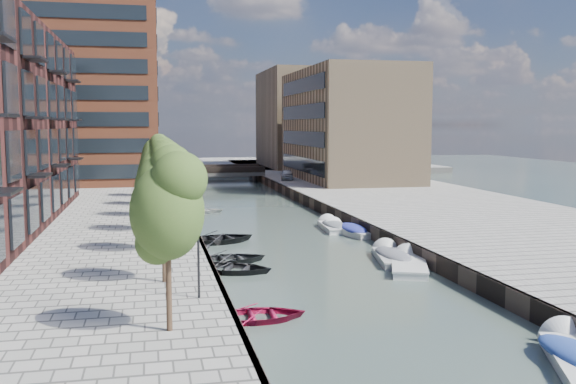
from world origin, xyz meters
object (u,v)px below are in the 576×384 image
object	(u,v)px
tree_4	(157,160)
sloop_3	(200,213)
motorboat_2	(409,266)
tree_6	(155,153)
tree_2	(160,174)
motorboat_4	(333,227)
tree_0	(167,205)
sloop_1	(228,263)
tree_3	(158,166)
sloop_4	(219,243)
tree_5	(156,156)
sloop_2	(258,320)
tree_1	(163,186)
motorboat_3	(349,231)
sloop_0	(232,272)
motorboat_1	(391,257)
car	(287,174)
bridge	(216,172)

from	to	relation	value
tree_4	sloop_3	bearing A→B (deg)	65.64
motorboat_2	tree_6	bearing A→B (deg)	113.98
tree_2	motorboat_4	xyz separation A→B (m)	(13.12, 11.21, -5.11)
tree_6	motorboat_4	size ratio (longest dim) A/B	1.19
tree_0	sloop_1	xyz separation A→B (m)	(3.81, 14.87, -5.31)
sloop_1	tree_3	bearing A→B (deg)	25.45
tree_3	tree_4	distance (m)	7.00
motorboat_2	sloop_4	bearing A→B (deg)	134.11
tree_4	tree_6	size ratio (longest dim) A/B	1.00
tree_5	tree_6	xyz separation A→B (m)	(0.00, 7.00, 0.00)
sloop_2	tree_1	bearing A→B (deg)	48.13
tree_0	sloop_1	world-z (taller)	tree_0
sloop_1	tree_2	bearing A→B (deg)	96.50
tree_2	tree_0	bearing A→B (deg)	-90.00
sloop_3	motorboat_3	bearing A→B (deg)	-139.37
tree_5	sloop_0	bearing A→B (deg)	-80.67
sloop_3	tree_2	bearing A→B (deg)	174.52
motorboat_1	car	distance (m)	45.11
sloop_3	car	bearing A→B (deg)	-25.98
tree_3	sloop_3	world-z (taller)	tree_3
tree_3	motorboat_2	size ratio (longest dim) A/B	1.05
sloop_2	tree_6	bearing A→B (deg)	5.57
sloop_3	motorboat_3	xyz separation A→B (m)	(9.91, -13.45, 0.21)
tree_2	sloop_1	world-z (taller)	tree_2
tree_2	tree_5	bearing A→B (deg)	90.00
tree_4	sloop_0	xyz separation A→B (m)	(3.70, -15.55, -5.31)
bridge	sloop_4	distance (m)	46.85
tree_3	motorboat_1	size ratio (longest dim) A/B	1.11
tree_1	motorboat_4	distance (m)	23.02
sloop_1	motorboat_2	size ratio (longest dim) A/B	0.80
tree_3	motorboat_1	distance (m)	16.11
sloop_1	sloop_3	distance (m)	21.67
sloop_1	tree_4	bearing A→B (deg)	9.78
bridge	motorboat_4	distance (m)	43.05
sloop_0	motorboat_1	bearing A→B (deg)	-59.34
bridge	tree_2	xyz separation A→B (m)	(-8.50, -54.00, 3.92)
tree_3	sloop_4	distance (m)	6.64
sloop_2	tree_2	bearing A→B (deg)	19.73
tree_6	motorboat_1	distance (m)	31.83
tree_4	sloop_2	bearing A→B (deg)	-81.40
motorboat_1	sloop_0	bearing A→B (deg)	-173.52
sloop_4	sloop_2	bearing A→B (deg)	165.35
tree_0	tree_2	distance (m)	14.00
tree_3	tree_6	xyz separation A→B (m)	(0.00, 21.00, 0.00)
motorboat_3	motorboat_4	bearing A→B (deg)	106.95
tree_0	tree_6	xyz separation A→B (m)	(0.00, 42.00, 0.00)
bridge	tree_5	world-z (taller)	tree_5
tree_0	sloop_3	size ratio (longest dim) A/B	1.43
sloop_3	sloop_4	size ratio (longest dim) A/B	0.84
sloop_1	motorboat_4	distance (m)	13.92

